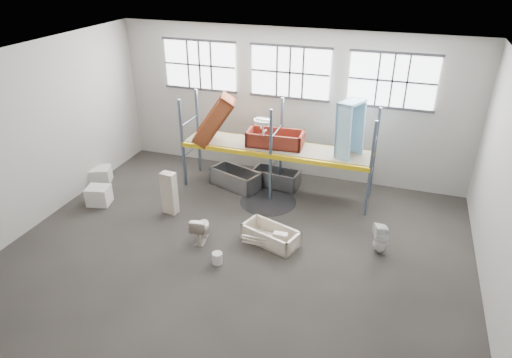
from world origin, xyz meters
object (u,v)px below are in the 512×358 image
at_px(bathtub_beige, 271,235).
at_px(bucket, 217,258).
at_px(steel_tub_right, 276,178).
at_px(carton_near, 99,195).
at_px(cistern_tall, 170,193).
at_px(blue_tub_upright, 350,131).
at_px(toilet_white, 381,238).
at_px(rust_tub_flat, 275,139).
at_px(toilet_beige, 201,228).
at_px(steel_tub_left, 236,178).

xyz_separation_m(bathtub_beige, bucket, (-1.02, -1.32, -0.07)).
height_order(steel_tub_right, carton_near, carton_near).
bearing_deg(cistern_tall, blue_tub_upright, 32.87).
bearing_deg(toilet_white, rust_tub_flat, -146.31).
bearing_deg(toilet_white, bathtub_beige, -102.49).
bearing_deg(toilet_beige, steel_tub_right, -113.13).
relative_size(cistern_tall, steel_tub_right, 0.87).
bearing_deg(steel_tub_left, bathtub_beige, -52.89).
bearing_deg(carton_near, cistern_tall, 6.18).
distance_m(toilet_beige, rust_tub_flat, 3.87).
bearing_deg(bathtub_beige, toilet_white, 28.98).
relative_size(toilet_white, blue_tub_upright, 0.47).
bearing_deg(toilet_white, carton_near, -111.16).
height_order(toilet_beige, toilet_white, toilet_white).
height_order(toilet_white, steel_tub_left, toilet_white).
bearing_deg(bucket, cistern_tall, 141.33).
bearing_deg(cistern_tall, carton_near, -166.83).
bearing_deg(toilet_white, toilet_beige, -100.44).
xyz_separation_m(steel_tub_right, bucket, (-0.21, -4.56, -0.13)).
distance_m(toilet_white, steel_tub_left, 5.39).
distance_m(bathtub_beige, bucket, 1.66).
height_order(steel_tub_left, steel_tub_right, steel_tub_left).
bearing_deg(bucket, carton_near, 161.18).
xyz_separation_m(toilet_beige, steel_tub_left, (-0.22, 3.23, -0.08)).
bearing_deg(bathtub_beige, toilet_beige, -145.85).
xyz_separation_m(toilet_white, steel_tub_left, (-4.92, 2.21, -0.12)).
height_order(blue_tub_upright, bucket, blue_tub_upright).
relative_size(cistern_tall, carton_near, 1.97).
xyz_separation_m(cistern_tall, rust_tub_flat, (2.56, 2.39, 1.16)).
relative_size(toilet_beige, rust_tub_flat, 0.44).
distance_m(toilet_beige, carton_near, 3.95).
distance_m(steel_tub_left, bucket, 4.18).
bearing_deg(blue_tub_upright, bucket, -121.05).
bearing_deg(toilet_beige, rust_tub_flat, -114.89).
bearing_deg(steel_tub_right, carton_near, -148.92).
xyz_separation_m(bathtub_beige, carton_near, (-5.71, 0.28, 0.06)).
distance_m(bathtub_beige, toilet_white, 2.91).
height_order(toilet_white, blue_tub_upright, blue_tub_upright).
distance_m(bathtub_beige, carton_near, 5.72).
xyz_separation_m(toilet_white, carton_near, (-8.57, -0.23, -0.13)).
bearing_deg(rust_tub_flat, steel_tub_right, 94.96).
distance_m(cistern_tall, steel_tub_right, 3.73).
relative_size(steel_tub_right, rust_tub_flat, 0.87).
bearing_deg(rust_tub_flat, bathtub_beige, -75.18).
relative_size(toilet_white, steel_tub_right, 0.55).
distance_m(bucket, carton_near, 4.97).
xyz_separation_m(cistern_tall, steel_tub_left, (1.28, 2.18, -0.36)).
relative_size(steel_tub_right, bucket, 4.95).
distance_m(rust_tub_flat, blue_tub_upright, 2.37).
bearing_deg(bucket, toilet_white, 25.31).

